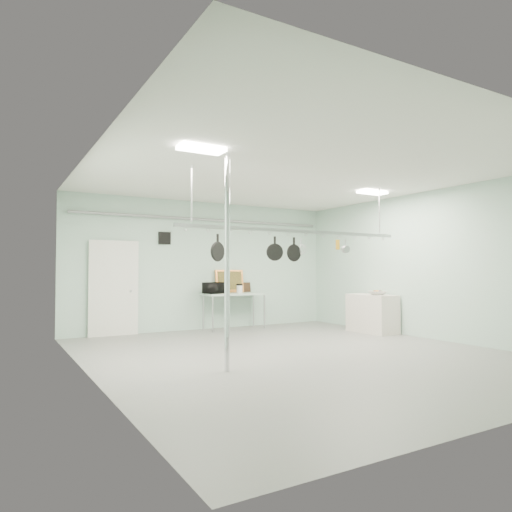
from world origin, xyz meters
TOP-DOWN VIEW (x-y plane):
  - floor at (0.00, 0.00)m, footprint 8.00×8.00m
  - ceiling at (0.00, 0.00)m, footprint 7.00×8.00m
  - back_wall at (0.00, 3.99)m, footprint 7.00×0.02m
  - right_wall at (3.49, 0.00)m, footprint 0.02×8.00m
  - door at (-2.30, 3.94)m, footprint 1.10×0.10m
  - wall_vent at (-1.10, 3.97)m, footprint 0.30×0.04m
  - conduit_pipe at (0.00, 3.90)m, footprint 6.60×0.07m
  - chrome_pole at (-1.70, -0.60)m, footprint 0.08×0.08m
  - prep_table at (0.60, 3.60)m, footprint 1.60×0.70m
  - side_cabinet at (3.15, 1.40)m, footprint 0.60×1.20m
  - pot_rack at (0.20, 0.30)m, footprint 4.80×0.06m
  - light_panel_left at (-2.20, -0.80)m, footprint 0.65×0.30m
  - light_panel_right at (2.40, 0.60)m, footprint 0.65×0.30m
  - microwave at (0.02, 3.56)m, footprint 0.58×0.48m
  - coffee_canister at (0.71, 3.52)m, footprint 0.15×0.15m
  - painting_large at (0.62, 3.90)m, footprint 0.78×0.15m
  - painting_small at (1.08, 3.90)m, footprint 0.30×0.09m
  - fruit_bowl at (3.07, 1.15)m, footprint 0.46×0.46m
  - skillet_left at (-1.43, 0.30)m, footprint 0.33×0.19m
  - skillet_mid at (-0.29, 0.30)m, footprint 0.31×0.15m
  - skillet_right at (0.13, 0.30)m, footprint 0.32×0.08m
  - whisk at (0.28, 0.30)m, footprint 0.25×0.25m
  - grater at (1.17, 0.30)m, footprint 0.09×0.05m
  - saucepan at (1.37, 0.30)m, footprint 0.15×0.10m
  - fruit_cluster at (3.07, 1.15)m, footprint 0.24×0.24m

SIDE VIEW (x-z plane):
  - floor at x=0.00m, z-range 0.00..0.00m
  - side_cabinet at x=3.15m, z-range 0.00..0.90m
  - prep_table at x=0.60m, z-range 0.38..1.28m
  - fruit_bowl at x=3.07m, z-range 0.90..1.00m
  - fruit_cluster at x=3.07m, z-range 0.94..1.03m
  - coffee_canister at x=0.71m, z-range 0.91..1.10m
  - painting_small at x=1.08m, z-range 0.90..1.16m
  - microwave at x=0.02m, z-range 0.91..1.18m
  - door at x=-2.30m, z-range -0.05..2.15m
  - painting_large at x=0.62m, z-range 0.90..1.49m
  - back_wall at x=0.00m, z-range 0.00..3.20m
  - right_wall at x=3.49m, z-range 0.00..3.20m
  - chrome_pole at x=-1.70m, z-range 0.00..3.20m
  - skillet_left at x=-1.43m, z-range 1.64..2.09m
  - skillet_mid at x=-0.29m, z-range 1.65..2.09m
  - skillet_right at x=0.13m, z-range 1.65..2.09m
  - whisk at x=0.28m, z-range 1.76..2.09m
  - saucepan at x=1.37m, z-range 1.81..2.09m
  - grater at x=1.17m, z-range 1.87..2.09m
  - pot_rack at x=0.20m, z-range 1.73..2.73m
  - wall_vent at x=-1.10m, z-range 2.10..2.40m
  - conduit_pipe at x=0.00m, z-range 2.71..2.79m
  - light_panel_left at x=-2.20m, z-range 3.14..3.19m
  - light_panel_right at x=2.40m, z-range 3.14..3.19m
  - ceiling at x=0.00m, z-range 3.18..3.20m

